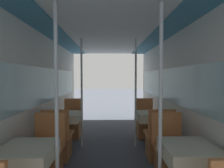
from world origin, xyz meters
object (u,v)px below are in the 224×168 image
at_px(chair_left_far_0, 47,160).
at_px(chair_left_near_1, 59,144).
at_px(dining_table_left_0, 27,158).
at_px(support_pole_left_1, 82,93).
at_px(support_pole_left_0, 57,108).
at_px(chair_right_near_1, 159,143).
at_px(dining_table_right_0, 190,156).
at_px(support_pole_right_0, 161,108).
at_px(chair_right_far_1, 145,125).
at_px(dining_table_left_1, 66,119).
at_px(chair_left_far_1, 72,125).
at_px(support_pole_right_1, 136,93).
at_px(dining_table_right_1, 151,119).
at_px(chair_right_far_0, 171,159).

relative_size(chair_left_far_0, chair_left_near_1, 1.00).
relative_size(dining_table_left_0, support_pole_left_1, 0.32).
relative_size(support_pole_left_0, chair_right_near_1, 2.45).
bearing_deg(support_pole_left_0, dining_table_right_0, 0.00).
distance_m(dining_table_right_0, support_pole_right_0, 0.64).
xyz_separation_m(support_pole_left_1, chair_right_far_1, (1.47, 0.58, -0.85)).
bearing_deg(dining_table_left_1, chair_left_far_0, -90.00).
relative_size(dining_table_left_0, support_pole_left_0, 0.32).
bearing_deg(support_pole_right_0, chair_left_near_1, 140.96).
xyz_separation_m(support_pole_left_0, chair_left_near_1, (-0.33, 1.19, -0.85)).
relative_size(chair_left_near_1, dining_table_right_0, 1.29).
height_order(chair_left_far_1, dining_table_right_0, chair_left_far_1).
bearing_deg(dining_table_left_1, dining_table_right_0, -44.56).
bearing_deg(dining_table_left_0, chair_left_far_0, 90.00).
distance_m(dining_table_left_0, support_pole_left_0, 0.64).
bearing_deg(dining_table_right_0, support_pole_right_1, 100.56).
bearing_deg(dining_table_right_0, dining_table_left_0, 180.00).
distance_m(support_pole_left_0, dining_table_right_0, 1.57).
height_order(chair_left_far_1, support_pole_left_1, support_pole_left_1).
xyz_separation_m(support_pole_left_0, support_pole_left_1, (0.00, 1.77, 0.00)).
distance_m(dining_table_left_1, dining_table_right_1, 1.80).
relative_size(support_pole_left_1, chair_right_near_1, 2.45).
bearing_deg(support_pole_right_1, chair_left_far_1, 158.43).
bearing_deg(dining_table_left_0, support_pole_right_1, 50.35).
relative_size(support_pole_left_1, dining_table_right_0, 3.17).
height_order(chair_left_near_1, support_pole_left_1, support_pole_left_1).
distance_m(chair_left_far_0, chair_left_far_1, 1.77).
xyz_separation_m(support_pole_left_1, support_pole_right_1, (1.14, 0.00, 0.00)).
distance_m(chair_left_far_0, chair_left_near_1, 0.61).
xyz_separation_m(support_pole_left_0, chair_right_near_1, (1.47, 1.19, -0.85)).
bearing_deg(chair_left_far_0, dining_table_left_0, 90.00).
relative_size(chair_left_far_0, chair_right_far_0, 1.00).
bearing_deg(support_pole_right_0, support_pole_left_1, 122.72).
bearing_deg(chair_left_far_1, dining_table_right_1, 162.11).
distance_m(dining_table_left_0, chair_right_far_1, 2.98).
distance_m(chair_left_far_1, dining_table_right_0, 2.98).
bearing_deg(chair_right_far_1, chair_right_far_0, 90.00).
relative_size(support_pole_left_1, support_pole_right_0, 1.00).
distance_m(chair_left_far_0, support_pole_left_1, 1.50).
bearing_deg(dining_table_right_1, support_pole_right_0, -100.56).
bearing_deg(support_pole_right_1, chair_left_far_0, -140.96).
bearing_deg(support_pole_right_0, support_pole_left_0, 180.00).
bearing_deg(dining_table_left_1, chair_right_far_0, -33.51).
distance_m(chair_left_far_0, chair_right_far_0, 1.80).
bearing_deg(chair_right_far_0, support_pole_left_0, 21.57).
relative_size(support_pole_right_0, support_pole_right_1, 1.00).
height_order(chair_left_far_0, support_pole_left_0, support_pole_left_0).
xyz_separation_m(dining_table_left_0, dining_table_left_1, (0.00, 1.77, 0.00)).
height_order(support_pole_right_0, dining_table_right_1, support_pole_right_0).
xyz_separation_m(dining_table_right_1, chair_right_near_1, (0.00, -0.58, -0.30)).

